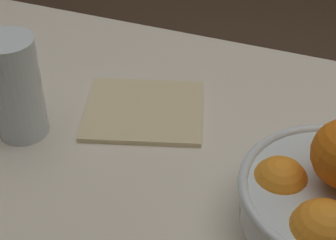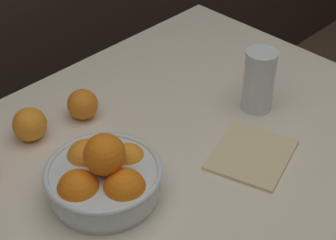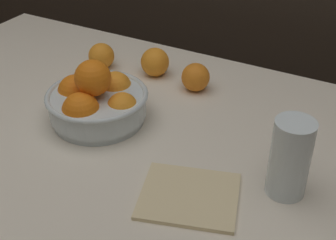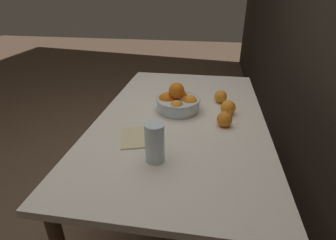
# 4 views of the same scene
# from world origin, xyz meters

# --- Properties ---
(juice_glass) EXTENTS (0.07, 0.07, 0.16)m
(juice_glass) POSITION_xyz_m (0.39, -0.06, 0.81)
(juice_glass) COLOR #F4A314
(juice_glass) RESTS_ON dining_table
(napkin) EXTENTS (0.22, 0.20, 0.01)m
(napkin) POSITION_xyz_m (0.24, -0.16, 0.74)
(napkin) COLOR beige
(napkin) RESTS_ON dining_table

